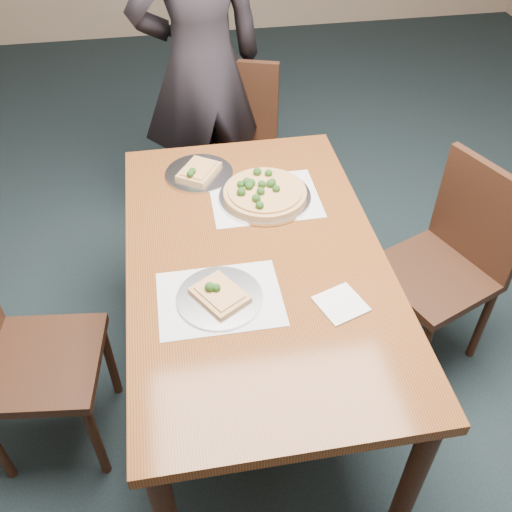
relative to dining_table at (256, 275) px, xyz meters
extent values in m
plane|color=black|center=(0.24, -0.05, -0.66)|extent=(8.00, 8.00, 0.00)
cube|color=#5D2D12|center=(0.00, 0.00, 0.07)|extent=(0.90, 1.50, 0.04)
cylinder|color=black|center=(-0.39, 0.69, -0.31)|extent=(0.07, 0.07, 0.70)
cylinder|color=black|center=(0.39, -0.69, -0.31)|extent=(0.07, 0.07, 0.70)
cylinder|color=black|center=(0.39, 0.69, -0.31)|extent=(0.07, 0.07, 0.70)
cube|color=black|center=(0.06, 1.06, -0.21)|extent=(0.53, 0.53, 0.04)
cylinder|color=black|center=(-0.17, 0.94, -0.44)|extent=(0.04, 0.04, 0.43)
cylinder|color=black|center=(-0.06, 1.29, -0.44)|extent=(0.04, 0.04, 0.43)
cylinder|color=black|center=(0.17, 0.83, -0.44)|extent=(0.04, 0.04, 0.43)
cylinder|color=black|center=(0.28, 1.17, -0.44)|extent=(0.04, 0.04, 0.43)
cube|color=black|center=(0.12, 1.24, 0.03)|extent=(0.41, 0.17, 0.44)
cube|color=black|center=(-0.80, -0.10, -0.21)|extent=(0.47, 0.47, 0.04)
cylinder|color=black|center=(-0.64, -0.30, -0.44)|extent=(0.04, 0.04, 0.43)
cylinder|color=black|center=(-0.60, 0.05, -0.44)|extent=(0.04, 0.04, 0.43)
cylinder|color=black|center=(-0.95, 0.09, -0.44)|extent=(0.04, 0.04, 0.43)
cube|color=black|center=(0.76, 0.08, -0.21)|extent=(0.55, 0.55, 0.04)
cylinder|color=black|center=(0.52, 0.18, -0.44)|extent=(0.04, 0.04, 0.43)
cylinder|color=black|center=(0.85, 0.31, -0.44)|extent=(0.04, 0.04, 0.43)
cylinder|color=black|center=(0.66, -0.16, -0.44)|extent=(0.04, 0.04, 0.43)
cylinder|color=black|center=(0.99, -0.02, -0.44)|extent=(0.04, 0.04, 0.43)
cube|color=black|center=(0.93, 0.15, 0.03)|extent=(0.19, 0.40, 0.44)
imported|color=black|center=(-0.06, 1.20, 0.25)|extent=(0.75, 0.59, 1.82)
cube|color=white|center=(0.09, 0.33, 0.09)|extent=(0.42, 0.32, 0.00)
cube|color=white|center=(-0.15, -0.18, 0.09)|extent=(0.40, 0.30, 0.00)
cylinder|color=silver|center=(0.09, 0.33, 0.10)|extent=(0.36, 0.36, 0.01)
cylinder|color=#B37944|center=(0.09, 0.33, 0.12)|extent=(0.33, 0.33, 0.02)
cylinder|color=#E6CB78|center=(0.09, 0.33, 0.13)|extent=(0.29, 0.29, 0.01)
sphere|color=#1A3F13|center=(0.00, 0.36, 0.14)|extent=(0.03, 0.03, 0.03)
sphere|color=#1A3F13|center=(0.13, 0.31, 0.14)|extent=(0.03, 0.03, 0.03)
sphere|color=#1A3F13|center=(0.07, 0.30, 0.14)|extent=(0.03, 0.03, 0.03)
sphere|color=#1A3F13|center=(0.08, 0.35, 0.14)|extent=(0.03, 0.03, 0.03)
sphere|color=#1A3F13|center=(0.12, 0.35, 0.14)|extent=(0.03, 0.03, 0.03)
sphere|color=#1A3F13|center=(0.12, 0.34, 0.14)|extent=(0.03, 0.03, 0.03)
sphere|color=#1A3F13|center=(0.04, 0.36, 0.14)|extent=(0.03, 0.03, 0.03)
sphere|color=#1A3F13|center=(0.08, 0.43, 0.14)|extent=(0.03, 0.03, 0.03)
sphere|color=#1A3F13|center=(0.05, 0.26, 0.14)|extent=(0.03, 0.03, 0.03)
sphere|color=#1A3F13|center=(0.12, 0.42, 0.14)|extent=(0.03, 0.03, 0.03)
sphere|color=#1A3F13|center=(0.03, 0.34, 0.14)|extent=(0.03, 0.03, 0.03)
sphere|color=#1A3F13|center=(0.05, 0.22, 0.14)|extent=(0.03, 0.03, 0.03)
sphere|color=#1A3F13|center=(0.03, 0.37, 0.15)|extent=(0.04, 0.04, 0.04)
sphere|color=#1A3F13|center=(0.00, 0.31, 0.14)|extent=(0.04, 0.04, 0.04)
cylinder|color=silver|center=(-0.15, -0.18, 0.10)|extent=(0.28, 0.28, 0.01)
cube|color=#B37944|center=(-0.15, -0.18, 0.11)|extent=(0.20, 0.21, 0.02)
cube|color=#E6CB78|center=(-0.15, -0.18, 0.12)|extent=(0.16, 0.17, 0.01)
sphere|color=#1A3F13|center=(-0.16, -0.17, 0.13)|extent=(0.03, 0.03, 0.03)
sphere|color=#1A3F13|center=(-0.18, -0.17, 0.14)|extent=(0.03, 0.03, 0.03)
cylinder|color=silver|center=(-0.15, 0.53, 0.10)|extent=(0.28, 0.28, 0.01)
cube|color=#B37944|center=(-0.15, 0.53, 0.11)|extent=(0.20, 0.21, 0.02)
cube|color=#E6CB78|center=(-0.15, 0.53, 0.12)|extent=(0.16, 0.17, 0.01)
sphere|color=#1A3F13|center=(-0.18, 0.50, 0.13)|extent=(0.03, 0.03, 0.03)
sphere|color=#1A3F13|center=(-0.19, 0.48, 0.13)|extent=(0.03, 0.03, 0.03)
cube|color=white|center=(0.23, -0.27, 0.09)|extent=(0.18, 0.18, 0.01)
camera|label=1|loc=(-0.25, -1.44, 1.45)|focal=40.00mm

